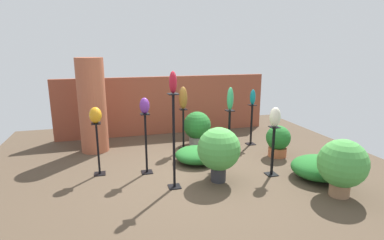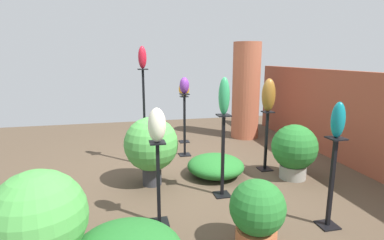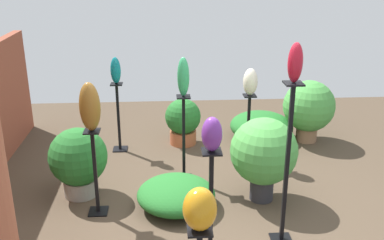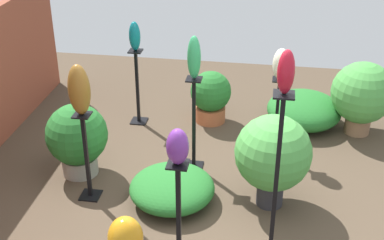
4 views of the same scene
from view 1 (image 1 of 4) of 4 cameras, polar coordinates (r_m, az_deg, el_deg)
The scene contains 23 objects.
ground_plane at distance 5.73m, azimuth 0.19°, elevation -9.68°, with size 8.00×8.00×0.00m, color #4C3D2D.
brick_wall_back at distance 8.04m, azimuth -5.16°, elevation 2.80°, with size 5.60×0.12×1.54m, color brown.
brick_pillar at distance 6.90m, azimuth -18.46°, elevation 2.62°, with size 0.59×0.59×2.07m, color #9E5138.
pedestal_ruby at distance 4.85m, azimuth -3.47°, elevation -4.84°, with size 0.20×0.20×1.58m.
pedestal_ivory at distance 5.61m, azimuth 15.11°, elevation -6.17°, with size 0.20×0.20×0.91m.
pedestal_jade at distance 6.11m, azimuth 7.07°, elevation -3.45°, with size 0.20×0.20×1.06m.
pedestal_violet at distance 5.55m, azimuth -8.74°, elevation -4.97°, with size 0.20×0.20×1.13m.
pedestal_teal at distance 7.26m, azimuth 11.23°, elevation -1.25°, with size 0.20×0.20×0.97m.
pedestal_amber at distance 5.69m, azimuth -17.43°, elevation -5.75°, with size 0.20×0.20×0.97m.
pedestal_bronze at distance 6.78m, azimuth -1.66°, elevation -2.17°, with size 0.20×0.20×0.94m.
art_vase_ruby at distance 4.63m, azimuth -3.65°, elevation 7.18°, with size 0.12×0.13×0.35m, color maroon.
art_vase_ivory at distance 5.43m, azimuth 15.54°, elevation 0.55°, with size 0.20×0.18×0.35m, color beige.
art_vase_jade at distance 5.93m, azimuth 7.29°, elevation 4.04°, with size 0.13×0.14×0.46m, color #2D9356.
art_vase_violet at distance 5.36m, azimuth -9.03°, elevation 2.71°, with size 0.18×0.17×0.29m, color #6B2D8C.
art_vase_teal at distance 7.12m, azimuth 11.49°, elevation 4.29°, with size 0.13×0.14×0.36m, color #0F727A.
art_vase_amber at distance 5.52m, azimuth -17.93°, elevation 0.90°, with size 0.22×0.22×0.29m, color orange.
art_vase_bronze at distance 6.61m, azimuth -1.70°, elevation 4.23°, with size 0.19×0.21×0.50m, color brown.
potted_plant_mid_left at distance 6.62m, azimuth 16.08°, elevation -3.70°, with size 0.51×0.51×0.67m.
potted_plant_front_right at distance 7.11m, azimuth 0.98°, elevation -1.28°, with size 0.66×0.66×0.80m.
potted_plant_back_center at distance 5.15m, azimuth 5.14°, elevation -5.70°, with size 0.74×0.74×0.96m.
potted_plant_near_pillar at distance 5.19m, azimuth 26.74°, elevation -7.57°, with size 0.75×0.75×0.91m.
foliage_bed_east at distance 5.84m, azimuth 23.06°, elevation -8.35°, with size 0.99×0.93×0.38m, color #236B28.
foliage_bed_west at distance 6.11m, azimuth 0.84°, elevation -6.64°, with size 0.86×0.85×0.30m, color #236B28.
Camera 1 is at (-1.46, -5.06, 2.26)m, focal length 28.00 mm.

